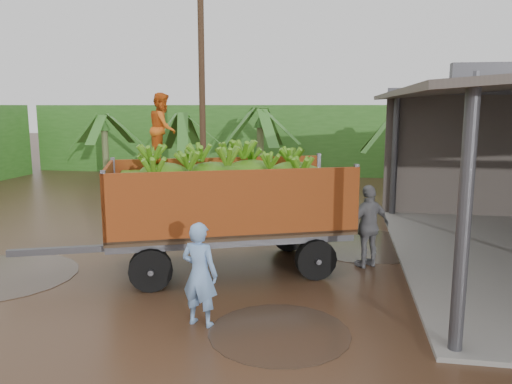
# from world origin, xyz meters

# --- Properties ---
(ground) EXTENTS (100.00, 100.00, 0.00)m
(ground) POSITION_xyz_m (0.00, 0.00, 0.00)
(ground) COLOR black
(ground) RESTS_ON ground
(hedge_north) EXTENTS (22.00, 3.00, 3.60)m
(hedge_north) POSITION_xyz_m (-2.00, 16.00, 1.80)
(hedge_north) COLOR #2D661E
(hedge_north) RESTS_ON ground
(banana_trailer) EXTENTS (7.01, 4.11, 3.83)m
(banana_trailer) POSITION_xyz_m (1.18, -0.46, 1.52)
(banana_trailer) COLOR #C5521C
(banana_trailer) RESTS_ON ground
(man_blue) EXTENTS (0.71, 0.55, 1.73)m
(man_blue) POSITION_xyz_m (1.39, -3.36, 0.86)
(man_blue) COLOR #77A0D8
(man_blue) RESTS_ON ground
(man_grey) EXTENTS (1.14, 1.01, 1.85)m
(man_grey) POSITION_xyz_m (4.25, 0.20, 0.93)
(man_grey) COLOR slate
(man_grey) RESTS_ON ground
(utility_pole) EXTENTS (1.20, 0.24, 8.35)m
(utility_pole) POSITION_xyz_m (-1.77, 8.16, 4.23)
(utility_pole) COLOR #47301E
(utility_pole) RESTS_ON ground
(banana_plants) EXTENTS (23.79, 20.08, 3.98)m
(banana_plants) POSITION_xyz_m (-5.64, 5.93, 1.72)
(banana_plants) COLOR #2D661E
(banana_plants) RESTS_ON ground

